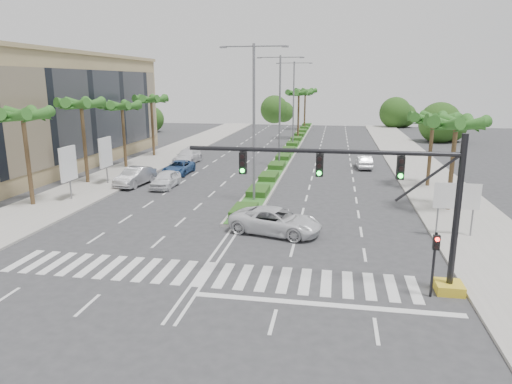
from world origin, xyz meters
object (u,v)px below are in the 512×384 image
car_parked_c (179,168)px  car_right (364,162)px  car_parked_a (166,179)px  car_crossing (276,221)px  car_parked_b (135,176)px  car_parked_d (188,156)px

car_parked_c → car_right: 20.04m
car_parked_a → car_crossing: (11.39, -10.86, 0.04)m
car_parked_c → car_parked_a: bearing=-81.3°
car_parked_b → car_parked_d: bearing=91.2°
car_crossing → car_right: 24.46m
car_parked_a → car_parked_d: bearing=98.0°
car_parked_a → car_parked_d: 12.50m
car_parked_a → car_parked_b: size_ratio=0.89×
car_parked_d → car_crossing: (13.40, -23.20, -0.00)m
car_parked_c → car_parked_d: car_parked_d is taller
car_parked_c → car_right: car_right is taller
car_parked_c → car_parked_d: bearing=100.5°
car_parked_c → car_crossing: size_ratio=0.86×
car_parked_d → car_crossing: 26.79m
car_parked_a → car_parked_c: (-0.88, 6.01, -0.07)m
car_parked_a → car_parked_b: (-3.09, 0.39, 0.07)m
car_parked_c → car_right: (18.90, 6.67, 0.02)m
car_parked_c → car_parked_d: (-1.13, 6.33, 0.12)m
car_parked_d → car_right: 20.03m
car_parked_c → car_parked_d: size_ratio=0.89×
car_parked_a → car_parked_c: size_ratio=0.90×
car_parked_d → car_parked_a: bearing=-79.6°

